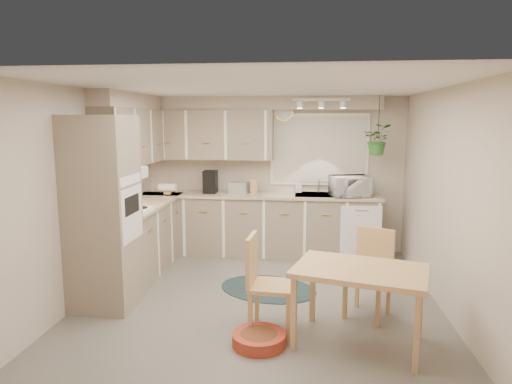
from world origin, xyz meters
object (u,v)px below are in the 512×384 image
dining_table (359,306)px  pet_bed (259,339)px  braided_rug (268,288)px  microwave (350,184)px  chair_back (368,274)px  chair_left (272,283)px

dining_table → pet_bed: 0.96m
braided_rug → microwave: microwave is taller
chair_back → braided_rug: chair_back is taller
chair_left → braided_rug: (-0.13, 1.08, -0.47)m
dining_table → microwave: bearing=86.9°
dining_table → braided_rug: (-0.94, 1.29, -0.36)m
chair_back → braided_rug: size_ratio=0.75×
dining_table → braided_rug: 1.63m
chair_left → microwave: microwave is taller
dining_table → chair_back: chair_back is taller
braided_rug → pet_bed: pet_bed is taller
pet_bed → dining_table: bearing=8.1°
chair_left → pet_bed: bearing=-10.9°
braided_rug → microwave: size_ratio=2.20×
braided_rug → chair_left: bearing=-83.3°
chair_back → microwave: size_ratio=1.66×
chair_left → braided_rug: 1.18m
chair_back → pet_bed: bearing=62.3°
chair_left → microwave: size_ratio=1.72×
dining_table → pet_bed: dining_table is taller
chair_back → microwave: microwave is taller
chair_left → microwave: (0.96, 2.46, 0.65)m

